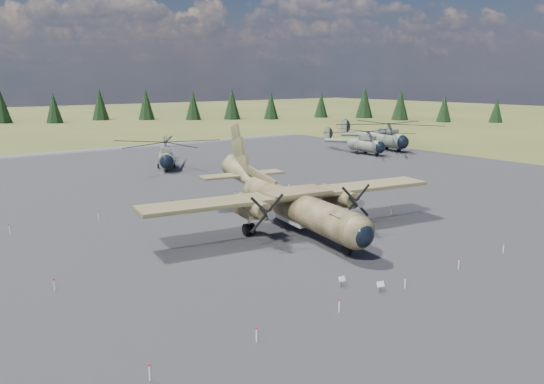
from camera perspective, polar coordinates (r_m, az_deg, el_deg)
ground at (r=44.44m, az=-1.28°, el=-5.65°), size 500.00×500.00×0.00m
apron at (r=52.55m, az=-7.70°, el=-2.95°), size 120.00×120.00×0.04m
transport_plane at (r=48.68m, az=1.90°, el=-0.78°), size 28.52×25.68×9.39m
helicopter_near at (r=82.19m, az=-11.35°, el=4.53°), size 22.54×22.54×4.32m
helicopter_mid at (r=97.92m, az=10.04°, el=5.76°), size 17.29×20.17×4.30m
helicopter_far at (r=104.35m, az=12.20°, el=6.43°), size 21.91×25.02×5.27m
info_placard_left at (r=35.83m, az=7.50°, el=-9.36°), size 0.50×0.27×0.75m
info_placard_right at (r=35.25m, az=11.57°, el=-9.81°), size 0.55×0.33×0.81m
barrier_fence at (r=43.97m, az=-1.72°, el=-5.15°), size 33.12×29.62×0.85m
treeline at (r=53.98m, az=-4.78°, el=2.73°), size 298.45×306.38×10.95m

